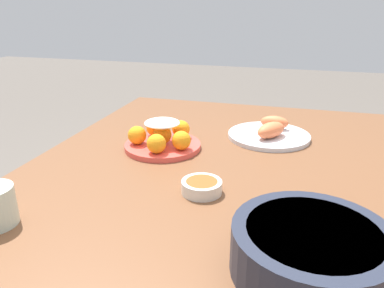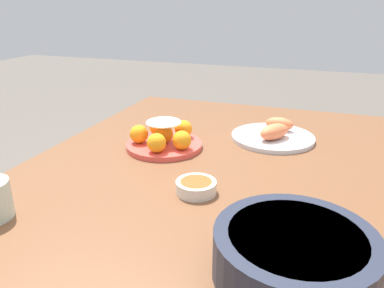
{
  "view_description": "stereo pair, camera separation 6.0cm",
  "coord_description": "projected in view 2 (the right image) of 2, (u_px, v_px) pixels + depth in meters",
  "views": [
    {
      "loc": [
        0.91,
        0.17,
        1.14
      ],
      "look_at": [
        -0.04,
        -0.1,
        0.76
      ],
      "focal_mm": 35.0,
      "sensor_mm": 36.0,
      "label": 1
    },
    {
      "loc": [
        0.89,
        0.22,
        1.14
      ],
      "look_at": [
        -0.04,
        -0.1,
        0.76
      ],
      "focal_mm": 35.0,
      "sensor_mm": 36.0,
      "label": 2
    }
  ],
  "objects": [
    {
      "name": "dining_table",
      "position": [
        222.0,
        195.0,
        1.04
      ],
      "size": [
        1.32,
        1.07,
        0.72
      ],
      "color": "brown",
      "rests_on": "ground_plane"
    },
    {
      "name": "serving_bowl",
      "position": [
        294.0,
        254.0,
        0.6
      ],
      "size": [
        0.26,
        0.26,
        0.08
      ],
      "color": "#232838",
      "rests_on": "dining_table"
    },
    {
      "name": "cake_plate",
      "position": [
        164.0,
        138.0,
        1.13
      ],
      "size": [
        0.23,
        0.23,
        0.09
      ],
      "color": "#E04C42",
      "rests_on": "dining_table"
    },
    {
      "name": "sauce_bowl",
      "position": [
        196.0,
        187.0,
        0.87
      ],
      "size": [
        0.1,
        0.1,
        0.03
      ],
      "color": "silver",
      "rests_on": "dining_table"
    },
    {
      "name": "seafood_platter",
      "position": [
        274.0,
        134.0,
        1.2
      ],
      "size": [
        0.26,
        0.26,
        0.06
      ],
      "color": "silver",
      "rests_on": "dining_table"
    }
  ]
}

